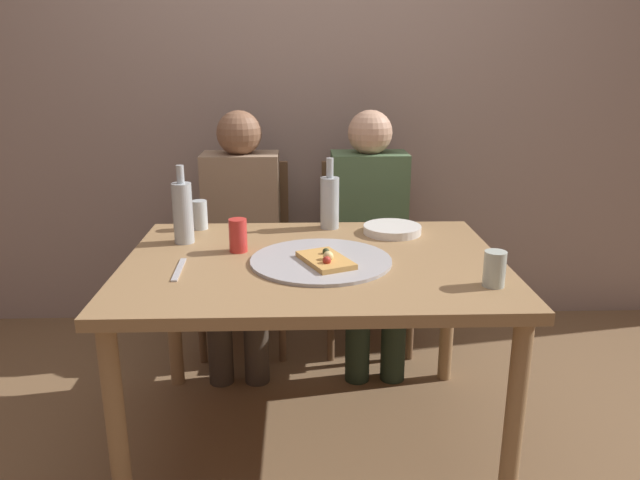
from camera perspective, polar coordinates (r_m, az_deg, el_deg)
ground_plane at (r=2.47m, az=-0.54°, el=-17.89°), size 8.00×8.00×0.00m
back_wall at (r=3.24m, az=-1.15°, el=14.93°), size 6.00×0.10×2.60m
dining_table at (r=2.17m, az=-0.59°, el=-3.76°), size 1.33×0.98×0.72m
pizza_tray at (r=2.11m, az=0.09°, el=-1.93°), size 0.49×0.49×0.01m
pizza_slice_last at (r=2.07m, az=0.56°, el=-1.85°), size 0.21×0.25×0.05m
wine_bottle at (r=2.51m, az=0.91°, el=3.65°), size 0.08×0.08×0.29m
beer_bottle at (r=2.36m, az=-12.71°, el=2.60°), size 0.08×0.08×0.30m
tumbler_near at (r=1.96m, az=16.00°, el=-2.60°), size 0.07×0.07×0.11m
tumbler_far at (r=2.55m, az=-11.16°, el=2.32°), size 0.06×0.06×0.12m
soda_can at (r=2.23m, az=-7.67°, el=0.43°), size 0.07×0.07×0.12m
plate_stack at (r=2.47m, az=6.76°, el=0.99°), size 0.23×0.23×0.03m
table_knife at (r=2.09m, az=-13.05°, el=-2.71°), size 0.03×0.22×0.01m
chair_left at (r=3.07m, az=-7.08°, el=-0.24°), size 0.44×0.44×0.90m
chair_right at (r=3.07m, az=4.34°, el=-0.13°), size 0.44×0.44×0.90m
guest_in_sweater at (r=2.89m, az=-7.42°, el=1.30°), size 0.36×0.56×1.17m
guest_in_beanie at (r=2.89m, az=4.71°, el=1.41°), size 0.36×0.56×1.17m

